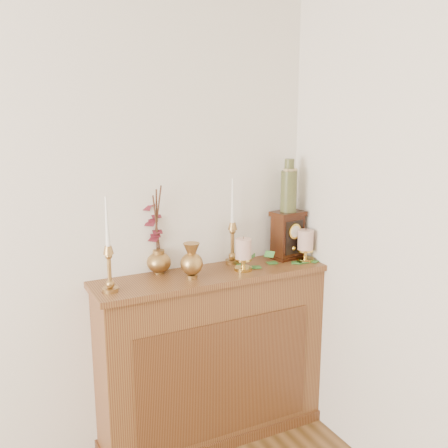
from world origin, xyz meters
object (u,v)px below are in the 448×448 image
ginger_jar (154,233)px  bud_vase (192,261)px  mantel_clock (288,235)px  ceramic_vase (289,188)px  candlestick_center (232,236)px  candlestick_left (109,261)px

ginger_jar → bud_vase: bearing=-56.2°
mantel_clock → ceramic_vase: 0.26m
ginger_jar → mantel_clock: size_ratio=1.72×
candlestick_center → ceramic_vase: (0.32, -0.05, 0.24)m
mantel_clock → ceramic_vase: ceramic_vase is taller
bud_vase → mantel_clock: (0.62, 0.09, 0.04)m
bud_vase → ginger_jar: (-0.12, 0.18, 0.12)m
mantel_clock → ceramic_vase: (-0.00, 0.00, 0.26)m
candlestick_center → mantel_clock: bearing=-8.7°
bud_vase → ginger_jar: size_ratio=0.40×
ginger_jar → ceramic_vase: ceramic_vase is taller
candlestick_left → candlestick_center: candlestick_center is taller
candlestick_center → mantel_clock: (0.32, -0.05, -0.02)m
mantel_clock → ceramic_vase: size_ratio=0.92×
ginger_jar → candlestick_left: bearing=-146.6°
candlestick_left → ginger_jar: bearing=33.4°
candlestick_center → bud_vase: 0.34m
bud_vase → ginger_jar: ginger_jar is taller
mantel_clock → ginger_jar: bearing=164.1°
ceramic_vase → bud_vase: bearing=-171.5°
candlestick_left → ginger_jar: (0.28, 0.19, 0.06)m
ginger_jar → mantel_clock: ginger_jar is taller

